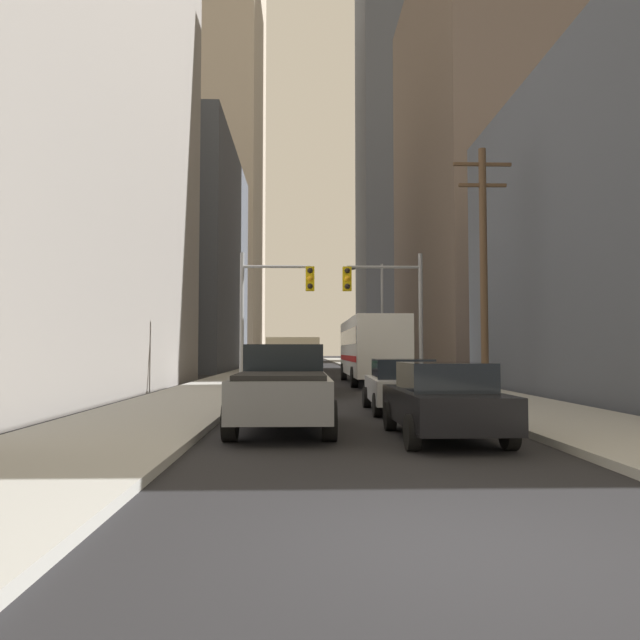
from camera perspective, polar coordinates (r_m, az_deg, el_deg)
name	(u,v)px	position (r m, az deg, el deg)	size (l,w,h in m)	color
ground_plane	(445,550)	(5.78, 11.74, -20.52)	(400.00, 400.00, 0.00)	black
sidewalk_left	(260,369)	(55.52, -5.69, -4.64)	(3.74, 160.00, 0.15)	#9E9E99
sidewalk_right	(372,369)	(55.75, 4.97, -4.64)	(3.74, 160.00, 0.15)	#9E9E99
city_bus	(371,347)	(32.25, 4.82, -2.60)	(2.67, 11.51, 3.40)	silver
pickup_truck_grey	(283,387)	(13.67, -3.50, -6.35)	(2.20, 5.41, 1.90)	slate
cargo_van_beige	(295,362)	(24.99, -2.36, -3.99)	(2.16, 5.26, 2.26)	#C6B793
sedan_black	(443,400)	(12.28, 11.56, -7.44)	(1.95, 4.22, 1.52)	black
sedan_silver	(402,385)	(17.55, 7.72, -6.10)	(1.95, 4.25, 1.52)	#B7BABF
sedan_navy	(295,367)	(36.67, -2.33, -4.46)	(1.95, 4.21, 1.52)	#141E4C
sedan_green	(296,362)	(51.21, -2.25, -4.02)	(1.96, 4.27, 1.52)	#195938
traffic_signal_near_left	(273,298)	(26.16, -4.44, 2.04)	(3.22, 0.44, 6.00)	gray
traffic_signal_near_right	(387,298)	(26.39, 6.34, 2.04)	(3.49, 0.44, 6.00)	gray
utility_pole_right	(484,265)	(23.51, 15.18, 5.04)	(2.20, 0.28, 9.39)	brown
street_lamp_right	(377,309)	(39.97, 5.36, 1.08)	(2.34, 0.32, 7.50)	gray
building_left_mid_office	(158,260)	(58.00, -15.06, 5.53)	(14.40, 23.77, 20.36)	#4C515B
building_left_far_tower	(214,137)	(106.09, -9.95, 16.63)	(15.30, 27.72, 74.38)	#B7A893
building_right_mid_block	(566,166)	(57.06, 22.23, 13.30)	(25.73, 25.18, 34.97)	#66564C
building_right_far_highrise	(408,140)	(106.03, 8.28, 16.46)	(15.96, 18.38, 73.80)	#4C515B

